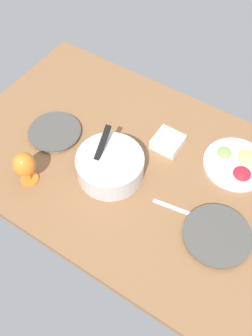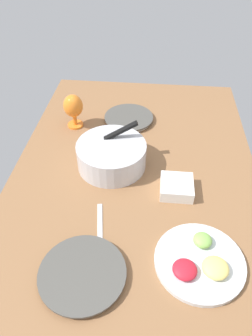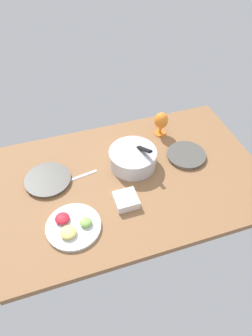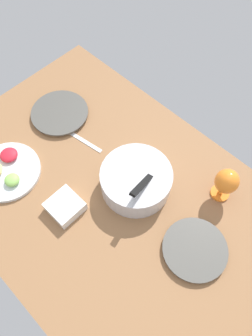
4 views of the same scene
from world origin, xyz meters
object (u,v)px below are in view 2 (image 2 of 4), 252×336
at_px(mixing_bowl, 112,154).
at_px(square_bowl_white, 177,186).
at_px(dinner_plate_left, 83,274).
at_px(dinner_plate_right, 129,118).
at_px(fruit_platter, 200,261).
at_px(hurricane_glass_orange, 73,107).

distance_m(mixing_bowl, square_bowl_white, 0.31).
xyz_separation_m(dinner_plate_left, dinner_plate_right, (0.88, -0.07, -0.00)).
bearing_deg(square_bowl_white, fruit_platter, -167.66).
bearing_deg(dinner_plate_right, hurricane_glass_orange, 105.49).
bearing_deg(dinner_plate_left, square_bowl_white, -37.12).
xyz_separation_m(mixing_bowl, fruit_platter, (-0.45, -0.35, -0.04)).
bearing_deg(mixing_bowl, hurricane_glass_orange, 38.68).
height_order(dinner_plate_left, square_bowl_white, square_bowl_white).
xyz_separation_m(dinner_plate_left, hurricane_glass_orange, (0.81, 0.20, 0.10)).
xyz_separation_m(mixing_bowl, hurricane_glass_orange, (0.28, 0.22, 0.05)).
bearing_deg(dinner_plate_left, dinner_plate_right, -4.23).
height_order(dinner_plate_left, hurricane_glass_orange, hurricane_glass_orange).
xyz_separation_m(dinner_plate_right, hurricane_glass_orange, (-0.07, 0.26, 0.10)).
xyz_separation_m(fruit_platter, hurricane_glass_orange, (0.73, 0.57, 0.09)).
distance_m(fruit_platter, hurricane_glass_orange, 0.93).
xyz_separation_m(hurricane_glass_orange, square_bowl_white, (-0.41, -0.50, -0.08)).
distance_m(dinner_plate_left, square_bowl_white, 0.50).
relative_size(dinner_plate_right, square_bowl_white, 1.96).
relative_size(dinner_plate_right, fruit_platter, 0.86).
relative_size(fruit_platter, hurricane_glass_orange, 1.71).
height_order(fruit_platter, square_bowl_white, same).
relative_size(dinner_plate_right, mixing_bowl, 0.85).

